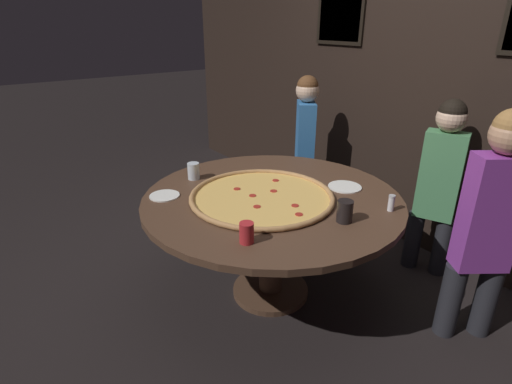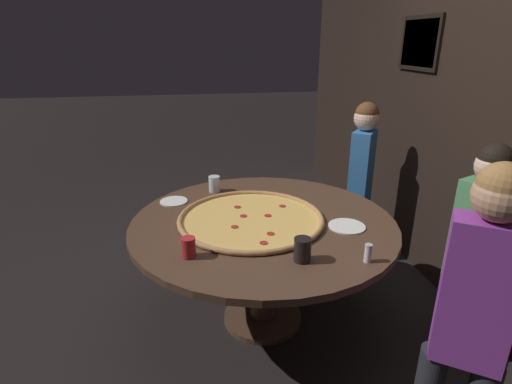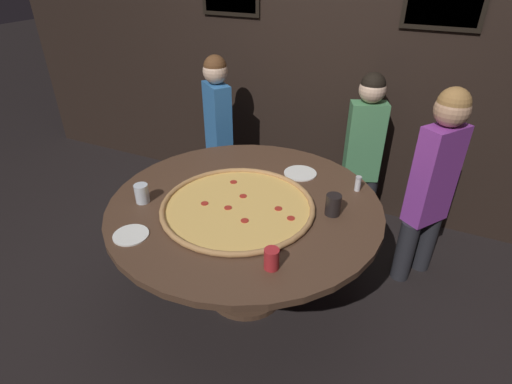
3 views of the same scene
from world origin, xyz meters
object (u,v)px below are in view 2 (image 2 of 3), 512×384
(diner_far_left, at_px, (361,173))
(white_plate_beside_cup, at_px, (174,201))
(drink_cup_near_left, at_px, (214,184))
(giant_pizza, at_px, (251,218))
(diner_far_right, at_px, (476,300))
(diner_side_right, at_px, (478,241))
(white_plate_near_front, at_px, (347,226))
(drink_cup_beside_pizza, at_px, (189,247))
(dining_table, at_px, (263,238))
(drink_cup_far_left, at_px, (302,250))
(condiment_shaker, at_px, (368,253))

(diner_far_left, bearing_deg, white_plate_beside_cup, 140.14)
(drink_cup_near_left, bearing_deg, giant_pizza, 18.34)
(giant_pizza, bearing_deg, diner_far_right, 37.84)
(giant_pizza, relative_size, diner_side_right, 0.69)
(drink_cup_near_left, distance_m, white_plate_near_front, 1.03)
(white_plate_near_front, xyz_separation_m, white_plate_beside_cup, (-0.57, -1.02, 0.00))
(giant_pizza, distance_m, drink_cup_beside_pizza, 0.54)
(dining_table, distance_m, white_plate_near_front, 0.52)
(diner_far_left, bearing_deg, dining_table, 164.75)
(white_plate_near_front, bearing_deg, white_plate_beside_cup, -119.48)
(diner_far_left, distance_m, diner_side_right, 1.21)
(white_plate_beside_cup, distance_m, diner_far_left, 1.55)
(drink_cup_far_left, xyz_separation_m, condiment_shaker, (0.07, 0.32, -0.01))
(drink_cup_far_left, bearing_deg, white_plate_beside_cup, -144.28)
(drink_cup_far_left, relative_size, drink_cup_beside_pizza, 1.14)
(diner_far_left, bearing_deg, drink_cup_far_left, -177.47)
(condiment_shaker, relative_size, diner_far_right, 0.07)
(white_plate_near_front, bearing_deg, drink_cup_far_left, -48.65)
(giant_pizza, relative_size, white_plate_near_front, 4.11)
(diner_side_right, xyz_separation_m, diner_far_right, (0.53, -0.42, 0.04))
(white_plate_near_front, relative_size, diner_side_right, 0.17)
(condiment_shaker, relative_size, diner_side_right, 0.08)
(giant_pizza, xyz_separation_m, drink_cup_far_left, (0.51, 0.18, 0.05))
(drink_cup_beside_pizza, height_order, white_plate_beside_cup, drink_cup_beside_pizza)
(giant_pizza, height_order, condiment_shaker, condiment_shaker)
(giant_pizza, bearing_deg, drink_cup_beside_pizza, -45.31)
(condiment_shaker, height_order, diner_far_right, diner_far_right)
(condiment_shaker, bearing_deg, giant_pizza, -139.61)
(white_plate_near_front, relative_size, condiment_shaker, 2.25)
(giant_pizza, bearing_deg, dining_table, 84.68)
(condiment_shaker, height_order, diner_side_right, diner_side_right)
(diner_far_left, distance_m, diner_far_right, 1.75)
(drink_cup_far_left, height_order, white_plate_beside_cup, drink_cup_far_left)
(dining_table, relative_size, diner_far_left, 1.22)
(diner_side_right, bearing_deg, white_plate_beside_cup, 40.24)
(condiment_shaker, bearing_deg, drink_cup_beside_pizza, -103.05)
(drink_cup_near_left, bearing_deg, drink_cup_beside_pizza, -12.39)
(drink_cup_beside_pizza, relative_size, condiment_shaker, 1.12)
(drink_cup_near_left, relative_size, diner_side_right, 0.09)
(dining_table, bearing_deg, white_plate_near_front, 69.01)
(condiment_shaker, distance_m, diner_far_left, 1.42)
(diner_far_left, bearing_deg, condiment_shaker, -165.30)
(condiment_shaker, bearing_deg, diner_far_right, 34.00)
(giant_pizza, relative_size, diner_far_left, 0.67)
(dining_table, distance_m, giant_pizza, 0.16)
(drink_cup_near_left, height_order, diner_side_right, diner_side_right)
(dining_table, distance_m, drink_cup_far_left, 0.55)
(drink_cup_far_left, height_order, condiment_shaker, drink_cup_far_left)
(drink_cup_beside_pizza, bearing_deg, white_plate_beside_cup, -173.34)
(giant_pizza, height_order, diner_side_right, diner_side_right)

